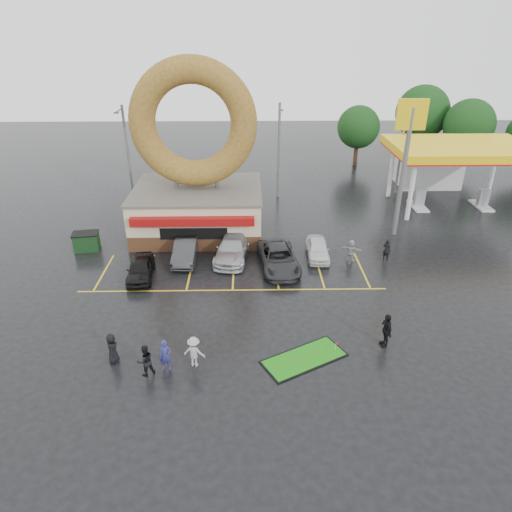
{
  "coord_description": "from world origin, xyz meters",
  "views": [
    {
      "loc": [
        1.05,
        -21.86,
        15.5
      ],
      "look_at": [
        1.53,
        3.94,
        2.2
      ],
      "focal_mm": 32.0,
      "sensor_mm": 36.0,
      "label": 1
    }
  ],
  "objects_px": {
    "shell_sign": "(407,144)",
    "dumpster": "(86,242)",
    "gas_station": "(445,160)",
    "person_blue": "(165,355)",
    "car_silver": "(232,248)",
    "donut_shop": "(197,179)",
    "car_grey": "(279,258)",
    "streetlight_right": "(402,146)",
    "car_white": "(318,249)",
    "streetlight_mid": "(279,149)",
    "putting_green": "(304,358)",
    "person_cameraman": "(386,330)",
    "car_black": "(140,269)",
    "car_dgrey": "(186,250)",
    "streetlight_left": "(127,153)"
  },
  "relations": [
    {
      "from": "shell_sign",
      "to": "car_grey",
      "type": "bearing_deg",
      "value": -150.21
    },
    {
      "from": "car_silver",
      "to": "putting_green",
      "type": "xyz_separation_m",
      "value": [
        4.0,
        -11.44,
        -0.75
      ]
    },
    {
      "from": "car_grey",
      "to": "person_blue",
      "type": "relative_size",
      "value": 3.18
    },
    {
      "from": "gas_station",
      "to": "putting_green",
      "type": "xyz_separation_m",
      "value": [
        -16.12,
        -24.38,
        -3.66
      ]
    },
    {
      "from": "car_dgrey",
      "to": "car_black",
      "type": "bearing_deg",
      "value": -135.16
    },
    {
      "from": "car_dgrey",
      "to": "car_grey",
      "type": "relative_size",
      "value": 0.83
    },
    {
      "from": "car_dgrey",
      "to": "person_cameraman",
      "type": "relative_size",
      "value": 2.32
    },
    {
      "from": "shell_sign",
      "to": "dumpster",
      "type": "distance_m",
      "value": 25.26
    },
    {
      "from": "car_black",
      "to": "streetlight_left",
      "type": "bearing_deg",
      "value": 99.9
    },
    {
      "from": "car_dgrey",
      "to": "car_silver",
      "type": "bearing_deg",
      "value": 4.73
    },
    {
      "from": "streetlight_mid",
      "to": "putting_green",
      "type": "height_order",
      "value": "streetlight_mid"
    },
    {
      "from": "streetlight_right",
      "to": "car_dgrey",
      "type": "bearing_deg",
      "value": -144.05
    },
    {
      "from": "donut_shop",
      "to": "car_grey",
      "type": "xyz_separation_m",
      "value": [
        6.15,
        -6.61,
        -3.71
      ]
    },
    {
      "from": "streetlight_left",
      "to": "car_white",
      "type": "relative_size",
      "value": 2.3
    },
    {
      "from": "streetlight_left",
      "to": "donut_shop",
      "type": "bearing_deg",
      "value": -44.78
    },
    {
      "from": "streetlight_left",
      "to": "car_grey",
      "type": "relative_size",
      "value": 1.65
    },
    {
      "from": "car_white",
      "to": "person_cameraman",
      "type": "distance_m",
      "value": 10.59
    },
    {
      "from": "car_black",
      "to": "person_blue",
      "type": "distance_m",
      "value": 9.73
    },
    {
      "from": "shell_sign",
      "to": "streetlight_left",
      "type": "relative_size",
      "value": 1.18
    },
    {
      "from": "person_blue",
      "to": "person_cameraman",
      "type": "relative_size",
      "value": 0.88
    },
    {
      "from": "streetlight_right",
      "to": "car_silver",
      "type": "bearing_deg",
      "value": -139.2
    },
    {
      "from": "gas_station",
      "to": "car_white",
      "type": "relative_size",
      "value": 3.49
    },
    {
      "from": "putting_green",
      "to": "streetlight_mid",
      "type": "bearing_deg",
      "value": 89.71
    },
    {
      "from": "streetlight_mid",
      "to": "putting_green",
      "type": "relative_size",
      "value": 1.9
    },
    {
      "from": "gas_station",
      "to": "car_white",
      "type": "height_order",
      "value": "gas_station"
    },
    {
      "from": "car_white",
      "to": "dumpster",
      "type": "height_order",
      "value": "car_white"
    },
    {
      "from": "streetlight_left",
      "to": "gas_station",
      "type": "bearing_deg",
      "value": 1.95
    },
    {
      "from": "streetlight_left",
      "to": "car_grey",
      "type": "bearing_deg",
      "value": -45.86
    },
    {
      "from": "person_blue",
      "to": "dumpster",
      "type": "height_order",
      "value": "person_blue"
    },
    {
      "from": "shell_sign",
      "to": "dumpster",
      "type": "relative_size",
      "value": 5.89
    },
    {
      "from": "streetlight_left",
      "to": "person_cameraman",
      "type": "xyz_separation_m",
      "value": [
        18.31,
        -22.28,
        -3.81
      ]
    },
    {
      "from": "gas_station",
      "to": "shell_sign",
      "type": "relative_size",
      "value": 1.29
    },
    {
      "from": "streetlight_mid",
      "to": "person_blue",
      "type": "relative_size",
      "value": 5.25
    },
    {
      "from": "streetlight_right",
      "to": "person_blue",
      "type": "distance_m",
      "value": 32.48
    },
    {
      "from": "person_cameraman",
      "to": "car_white",
      "type": "bearing_deg",
      "value": -172.77
    },
    {
      "from": "streetlight_left",
      "to": "streetlight_right",
      "type": "distance_m",
      "value": 26.08
    },
    {
      "from": "person_blue",
      "to": "car_silver",
      "type": "bearing_deg",
      "value": 73.52
    },
    {
      "from": "gas_station",
      "to": "shell_sign",
      "type": "height_order",
      "value": "shell_sign"
    },
    {
      "from": "car_grey",
      "to": "putting_green",
      "type": "relative_size",
      "value": 1.15
    },
    {
      "from": "car_black",
      "to": "person_blue",
      "type": "height_order",
      "value": "person_blue"
    },
    {
      "from": "streetlight_left",
      "to": "streetlight_right",
      "type": "xyz_separation_m",
      "value": [
        26.0,
        2.0,
        0.0
      ]
    },
    {
      "from": "gas_station",
      "to": "streetlight_right",
      "type": "relative_size",
      "value": 1.52
    },
    {
      "from": "streetlight_mid",
      "to": "car_silver",
      "type": "xyz_separation_m",
      "value": [
        -4.12,
        -12.92,
        -3.99
      ]
    },
    {
      "from": "person_cameraman",
      "to": "car_black",
      "type": "bearing_deg",
      "value": -121.94
    },
    {
      "from": "car_silver",
      "to": "person_blue",
      "type": "xyz_separation_m",
      "value": [
        -2.97,
        -12.07,
        0.07
      ]
    },
    {
      "from": "donut_shop",
      "to": "car_silver",
      "type": "relative_size",
      "value": 2.49
    },
    {
      "from": "car_grey",
      "to": "dumpster",
      "type": "xyz_separation_m",
      "value": [
        -14.37,
        3.17,
        -0.11
      ]
    },
    {
      "from": "gas_station",
      "to": "car_silver",
      "type": "xyz_separation_m",
      "value": [
        -20.12,
        -12.94,
        -2.91
      ]
    },
    {
      "from": "donut_shop",
      "to": "car_grey",
      "type": "bearing_deg",
      "value": -47.04
    },
    {
      "from": "donut_shop",
      "to": "shell_sign",
      "type": "relative_size",
      "value": 1.27
    }
  ]
}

